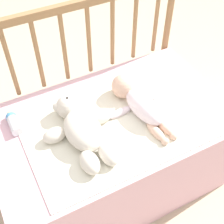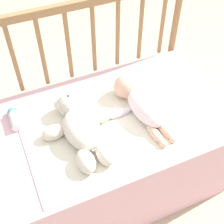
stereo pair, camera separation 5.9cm
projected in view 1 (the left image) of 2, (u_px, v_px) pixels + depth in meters
name	position (u px, v px, depth m)	size (l,w,h in m)	color
ground_plane	(111.00, 178.00, 1.83)	(12.00, 12.00, 0.00)	#C6B293
crib_mattress	(111.00, 152.00, 1.64)	(1.12, 0.67, 0.53)	#EDB7C6
crib_rail	(78.00, 56.00, 1.57)	(1.12, 0.04, 0.94)	#997047
blanket	(116.00, 125.00, 1.41)	(0.82, 0.54, 0.01)	silver
teddy_bear	(81.00, 128.00, 1.34)	(0.33, 0.42, 0.12)	silver
baby	(137.00, 102.00, 1.45)	(0.30, 0.43, 0.12)	white
baby_bottle	(13.00, 122.00, 1.40)	(0.05, 0.14, 0.05)	white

